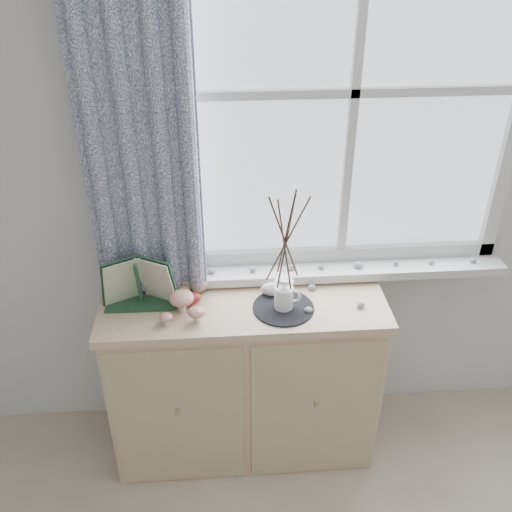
{
  "coord_description": "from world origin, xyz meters",
  "views": [
    {
      "loc": [
        -0.24,
        -0.17,
        2.27
      ],
      "look_at": [
        -0.1,
        1.7,
        1.1
      ],
      "focal_mm": 40.0,
      "sensor_mm": 36.0,
      "label": 1
    }
  ],
  "objects_px": {
    "botanical_book": "(138,286)",
    "toadstool_cluster": "(183,304)",
    "twig_pitcher": "(286,237)",
    "sideboard": "(244,376)"
  },
  "relations": [
    {
      "from": "toadstool_cluster",
      "to": "twig_pitcher",
      "type": "relative_size",
      "value": 0.31
    },
    {
      "from": "toadstool_cluster",
      "to": "botanical_book",
      "type": "bearing_deg",
      "value": 164.23
    },
    {
      "from": "sideboard",
      "to": "twig_pitcher",
      "type": "bearing_deg",
      "value": -20.37
    },
    {
      "from": "botanical_book",
      "to": "toadstool_cluster",
      "type": "height_order",
      "value": "botanical_book"
    },
    {
      "from": "toadstool_cluster",
      "to": "twig_pitcher",
      "type": "distance_m",
      "value": 0.49
    },
    {
      "from": "sideboard",
      "to": "twig_pitcher",
      "type": "distance_m",
      "value": 0.78
    },
    {
      "from": "sideboard",
      "to": "botanical_book",
      "type": "xyz_separation_m",
      "value": [
        -0.42,
        -0.02,
        0.54
      ]
    },
    {
      "from": "botanical_book",
      "to": "toadstool_cluster",
      "type": "distance_m",
      "value": 0.19
    },
    {
      "from": "botanical_book",
      "to": "twig_pitcher",
      "type": "bearing_deg",
      "value": -2.56
    },
    {
      "from": "sideboard",
      "to": "twig_pitcher",
      "type": "height_order",
      "value": "twig_pitcher"
    }
  ]
}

